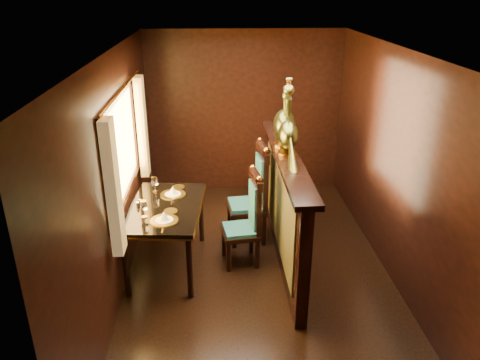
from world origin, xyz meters
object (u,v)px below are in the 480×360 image
at_px(peacock_right, 285,111).
at_px(chair_right, 256,190).
at_px(dining_table, 165,212).
at_px(peacock_left, 289,123).
at_px(chair_left, 249,216).

bearing_deg(peacock_right, chair_right, 136.18).
distance_m(dining_table, peacock_left, 1.71).
xyz_separation_m(dining_table, chair_right, (1.09, 0.59, -0.03)).
relative_size(dining_table, chair_right, 1.05).
bearing_deg(peacock_right, chair_left, -147.10).
bearing_deg(chair_right, dining_table, -157.72).
distance_m(chair_left, chair_right, 0.56).
height_order(dining_table, chair_left, chair_left).
distance_m(chair_right, peacock_left, 1.21).
distance_m(dining_table, chair_left, 0.97).
bearing_deg(peacock_right, dining_table, -167.07).
height_order(chair_left, peacock_left, peacock_left).
distance_m(dining_table, chair_right, 1.24).
relative_size(peacock_left, peacock_right, 0.88).
height_order(dining_table, peacock_left, peacock_left).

